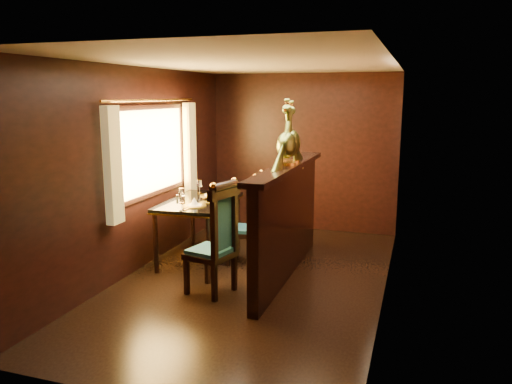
% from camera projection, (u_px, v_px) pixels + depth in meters
% --- Properties ---
extents(ground, '(5.00, 5.00, 0.00)m').
position_uv_depth(ground, '(254.00, 280.00, 5.91)').
color(ground, black).
rests_on(ground, ground).
extents(room_shell, '(3.04, 5.04, 2.52)m').
position_uv_depth(room_shell, '(247.00, 147.00, 5.65)').
color(room_shell, black).
rests_on(room_shell, ground).
extents(partition, '(0.26, 2.70, 1.36)m').
position_uv_depth(partition, '(287.00, 218.00, 5.96)').
color(partition, black).
rests_on(partition, ground).
extents(dining_table, '(0.92, 1.42, 1.01)m').
position_uv_depth(dining_table, '(199.00, 206.00, 6.53)').
color(dining_table, black).
rests_on(dining_table, ground).
extents(chair_left, '(0.56, 0.58, 1.29)m').
position_uv_depth(chair_left, '(219.00, 236.00, 5.37)').
color(chair_left, black).
rests_on(chair_left, ground).
extents(chair_right, '(0.47, 0.49, 1.21)m').
position_uv_depth(chair_right, '(253.00, 216.00, 6.40)').
color(chair_right, black).
rests_on(chair_right, ground).
extents(peacock_left, '(0.23, 0.62, 0.74)m').
position_uv_depth(peacock_left, '(287.00, 133.00, 5.69)').
color(peacock_left, '#184829').
rests_on(peacock_left, partition).
extents(peacock_right, '(0.24, 0.64, 0.76)m').
position_uv_depth(peacock_right, '(291.00, 131.00, 5.87)').
color(peacock_right, '#184829').
rests_on(peacock_right, partition).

